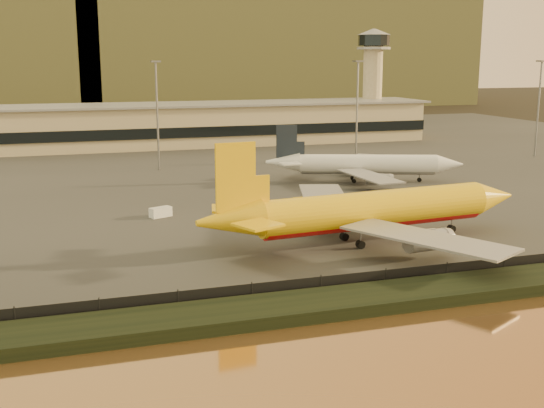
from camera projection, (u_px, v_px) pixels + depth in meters
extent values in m
plane|color=black|center=(326.00, 260.00, 89.94)|extent=(900.00, 900.00, 0.00)
cube|color=black|center=(386.00, 297.00, 73.97)|extent=(320.00, 7.00, 1.40)
cube|color=#2D2D2D|center=(189.00, 160.00, 178.38)|extent=(320.00, 220.00, 0.20)
cube|color=black|center=(370.00, 281.00, 77.57)|extent=(300.00, 0.05, 2.20)
cube|color=tan|center=(169.00, 126.00, 205.03)|extent=(160.00, 22.00, 12.00)
cube|color=black|center=(176.00, 133.00, 194.82)|extent=(160.00, 0.60, 3.00)
cube|color=gray|center=(169.00, 105.00, 203.71)|extent=(164.00, 24.00, 0.60)
cylinder|color=tan|center=(372.00, 91.00, 229.63)|extent=(6.40, 6.40, 30.00)
cylinder|color=black|center=(374.00, 40.00, 226.12)|extent=(10.40, 10.40, 3.50)
cone|color=gray|center=(374.00, 32.00, 225.55)|extent=(11.20, 11.20, 2.00)
cylinder|color=gray|center=(374.00, 48.00, 226.66)|extent=(11.20, 11.20, 0.80)
cylinder|color=slate|center=(157.00, 117.00, 158.79)|extent=(0.50, 0.50, 25.00)
cube|color=slate|center=(155.00, 61.00, 156.13)|extent=(2.20, 2.20, 0.40)
cylinder|color=slate|center=(357.00, 113.00, 171.85)|extent=(0.50, 0.50, 25.00)
cube|color=slate|center=(358.00, 61.00, 169.19)|extent=(2.20, 2.20, 0.40)
cylinder|color=slate|center=(538.00, 110.00, 181.19)|extent=(0.50, 0.50, 25.00)
cube|color=slate|center=(542.00, 61.00, 178.53)|extent=(2.20, 2.20, 0.40)
cube|color=brown|center=(255.00, 44.00, 426.06)|extent=(220.00, 160.00, 70.00)
cylinder|color=#EEB70C|center=(375.00, 209.00, 97.28)|extent=(35.87, 8.53, 5.13)
cylinder|color=#BE0B0A|center=(375.00, 215.00, 97.47)|extent=(34.78, 7.31, 4.00)
cone|color=#EEB70C|center=(493.00, 197.00, 105.49)|extent=(7.37, 5.77, 5.13)
cone|color=#EEB70C|center=(229.00, 220.00, 88.61)|extent=(9.34, 5.96, 5.13)
cube|color=#EEB70C|center=(236.00, 177.00, 87.81)|extent=(5.44, 0.93, 8.98)
cube|color=#EEB70C|center=(230.00, 208.00, 93.90)|extent=(5.87, 5.83, 0.31)
cube|color=#EEB70C|center=(258.00, 225.00, 84.68)|extent=(6.47, 6.44, 0.31)
cube|color=gray|center=(325.00, 198.00, 109.37)|extent=(12.93, 23.26, 0.31)
cylinder|color=gray|center=(348.00, 209.00, 107.63)|extent=(6.17, 3.38, 2.82)
cube|color=gray|center=(427.00, 238.00, 84.81)|extent=(16.39, 22.89, 0.31)
cylinder|color=gray|center=(427.00, 241.00, 89.05)|extent=(6.17, 3.38, 2.82)
cylinder|color=black|center=(451.00, 229.00, 103.43)|extent=(1.21, 1.00, 1.13)
cylinder|color=slate|center=(451.00, 225.00, 103.31)|extent=(0.20, 0.20, 2.31)
cylinder|color=black|center=(360.00, 244.00, 94.68)|extent=(1.21, 1.00, 1.13)
cylinder|color=slate|center=(361.00, 240.00, 94.56)|extent=(0.20, 0.20, 2.31)
cylinder|color=black|center=(344.00, 237.00, 98.83)|extent=(1.21, 1.00, 1.13)
cylinder|color=slate|center=(344.00, 233.00, 98.70)|extent=(0.20, 0.20, 2.31)
cylinder|color=white|center=(368.00, 164.00, 145.32)|extent=(28.75, 13.51, 4.04)
cylinder|color=gray|center=(368.00, 167.00, 145.47)|extent=(27.69, 12.40, 3.15)
cone|color=white|center=(450.00, 164.00, 144.81)|extent=(6.68, 5.69, 4.04)
cone|color=white|center=(283.00, 162.00, 145.79)|extent=(8.20, 6.23, 4.04)
cube|color=#1B2331|center=(287.00, 141.00, 144.84)|extent=(4.29, 1.79, 7.07)
cube|color=white|center=(290.00, 158.00, 149.63)|extent=(5.54, 5.50, 0.24)
cube|color=white|center=(290.00, 164.00, 141.73)|extent=(4.14, 3.94, 0.24)
cube|color=gray|center=(359.00, 160.00, 156.34)|extent=(16.27, 17.35, 0.24)
cylinder|color=gray|center=(369.00, 166.00, 153.85)|extent=(5.31, 3.71, 2.22)
cube|color=gray|center=(370.00, 176.00, 134.64)|extent=(6.44, 18.40, 0.24)
cylinder|color=gray|center=(378.00, 179.00, 137.48)|extent=(5.31, 3.71, 2.22)
cylinder|color=black|center=(419.00, 180.00, 145.70)|extent=(1.07, 0.96, 0.89)
cylinder|color=slate|center=(419.00, 178.00, 145.61)|extent=(0.21, 0.21, 1.82)
cylinder|color=black|center=(354.00, 181.00, 144.34)|extent=(1.07, 0.96, 0.89)
cylinder|color=slate|center=(354.00, 179.00, 144.25)|extent=(0.21, 0.21, 1.82)
cylinder|color=black|center=(352.00, 178.00, 147.90)|extent=(1.07, 0.96, 0.89)
cylinder|color=slate|center=(353.00, 176.00, 147.80)|extent=(0.21, 0.21, 1.82)
cube|color=#EEB70C|center=(303.00, 202.00, 121.88)|extent=(3.52, 1.76, 1.54)
cube|color=white|center=(161.00, 212.00, 113.45)|extent=(3.96, 2.90, 1.63)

